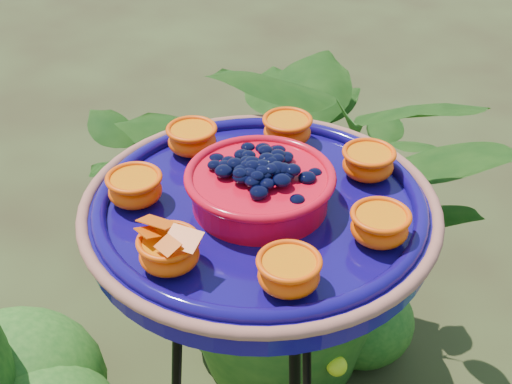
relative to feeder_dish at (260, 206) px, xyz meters
The scene contains 2 objects.
feeder_dish is the anchor object (origin of this frame).
shrub_back_left 0.77m from the feeder_dish, 122.83° to the left, with size 0.91×0.79×1.02m, color #1A4C14.
Camera 1 is at (0.46, -0.54, 1.52)m, focal length 50.00 mm.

